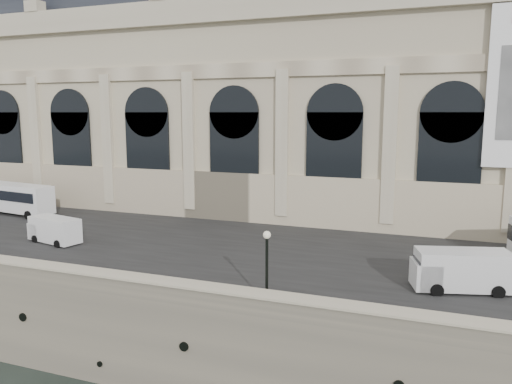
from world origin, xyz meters
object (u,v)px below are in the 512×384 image
Objects in this scene: bus_left at (11,197)px; van_c at (457,271)px; van_b at (53,230)px; lamp_right at (267,269)px.

van_c is at bearing -10.95° from bus_left.
van_c reaches higher than van_b.
bus_left is 37.85m from lamp_right.
lamp_right is at bearing -17.56° from van_b.
van_c is (31.90, -0.59, 0.19)m from van_b.
lamp_right is at bearing -148.58° from van_c.
bus_left is 45.85m from van_c.
lamp_right reaches higher than van_c.
lamp_right is at bearing -23.29° from bus_left.
bus_left reaches higher than van_c.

